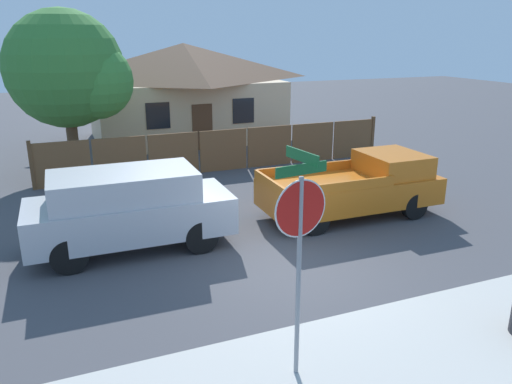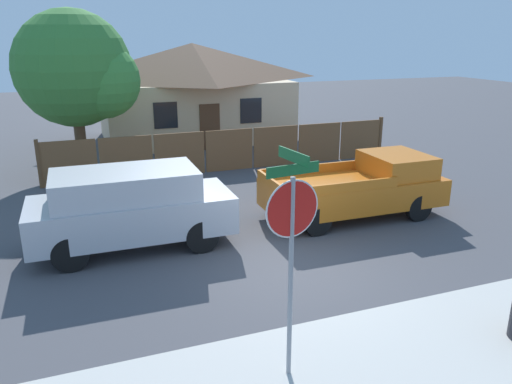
{
  "view_description": "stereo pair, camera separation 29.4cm",
  "coord_description": "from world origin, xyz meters",
  "px_view_note": "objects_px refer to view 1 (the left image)",
  "views": [
    {
      "loc": [
        -4.44,
        -8.82,
        4.88
      ],
      "look_at": [
        -0.56,
        0.76,
        1.6
      ],
      "focal_mm": 35.0,
      "sensor_mm": 36.0,
      "label": 1
    },
    {
      "loc": [
        -4.16,
        -8.92,
        4.88
      ],
      "look_at": [
        -0.56,
        0.76,
        1.6
      ],
      "focal_mm": 35.0,
      "sensor_mm": 36.0,
      "label": 2
    }
  ],
  "objects_px": {
    "oak_tree": "(71,72)",
    "stop_sign": "(300,229)",
    "red_suv": "(129,207)",
    "orange_pickup": "(357,186)",
    "house": "(185,90)"
  },
  "relations": [
    {
      "from": "stop_sign",
      "to": "house",
      "type": "bearing_deg",
      "value": 72.84
    },
    {
      "from": "oak_tree",
      "to": "stop_sign",
      "type": "distance_m",
      "value": 13.55
    },
    {
      "from": "orange_pickup",
      "to": "stop_sign",
      "type": "xyz_separation_m",
      "value": [
        -4.64,
        -5.58,
        1.51
      ]
    },
    {
      "from": "house",
      "to": "orange_pickup",
      "type": "height_order",
      "value": "house"
    },
    {
      "from": "red_suv",
      "to": "stop_sign",
      "type": "bearing_deg",
      "value": -73.75
    },
    {
      "from": "orange_pickup",
      "to": "red_suv",
      "type": "bearing_deg",
      "value": -179.56
    },
    {
      "from": "oak_tree",
      "to": "orange_pickup",
      "type": "relative_size",
      "value": 1.16
    },
    {
      "from": "oak_tree",
      "to": "house",
      "type": "bearing_deg",
      "value": 42.25
    },
    {
      "from": "red_suv",
      "to": "stop_sign",
      "type": "distance_m",
      "value": 5.95
    },
    {
      "from": "red_suv",
      "to": "stop_sign",
      "type": "relative_size",
      "value": 1.36
    },
    {
      "from": "house",
      "to": "orange_pickup",
      "type": "distance_m",
      "value": 12.65
    },
    {
      "from": "orange_pickup",
      "to": "stop_sign",
      "type": "distance_m",
      "value": 7.42
    },
    {
      "from": "stop_sign",
      "to": "orange_pickup",
      "type": "bearing_deg",
      "value": 42.47
    },
    {
      "from": "oak_tree",
      "to": "orange_pickup",
      "type": "bearing_deg",
      "value": -48.32
    },
    {
      "from": "oak_tree",
      "to": "stop_sign",
      "type": "xyz_separation_m",
      "value": [
        2.23,
        -13.3,
        -1.29
      ]
    }
  ]
}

